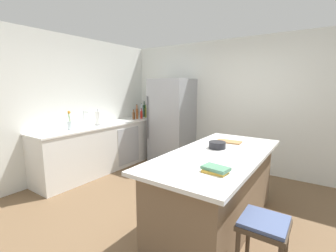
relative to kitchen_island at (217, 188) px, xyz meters
name	(u,v)px	position (x,y,z in m)	size (l,w,h in m)	color
ground_plane	(172,214)	(-0.56, -0.14, -0.46)	(7.20, 7.20, 0.00)	brown
wall_rear	(234,105)	(-0.56, 2.11, 0.84)	(6.00, 0.10, 2.60)	silver
wall_left	(61,107)	(-3.01, -0.14, 0.84)	(0.10, 6.00, 2.60)	silver
counter_run_left	(106,146)	(-2.65, 0.55, 0.01)	(0.64, 2.86, 0.93)	silver
kitchen_island	(217,188)	(0.00, 0.00, 0.00)	(0.98, 2.18, 0.90)	#7A6047
refrigerator	(172,121)	(-1.78, 1.69, 0.46)	(0.83, 0.77, 1.84)	#93969B
bar_stool	(263,233)	(0.69, -0.73, 0.08)	(0.36, 0.36, 0.66)	#473828
sink_faucet	(84,118)	(-2.70, 0.12, 0.63)	(0.15, 0.05, 0.30)	silver
flower_vase	(70,124)	(-2.62, -0.23, 0.58)	(0.08, 0.08, 0.33)	silver
paper_towel_roll	(98,118)	(-2.65, 0.39, 0.61)	(0.14, 0.14, 0.31)	gray
wine_bottle	(144,111)	(-2.72, 1.87, 0.63)	(0.07, 0.07, 0.39)	#19381E
olive_oil_bottle	(146,112)	(-2.59, 1.77, 0.60)	(0.06, 0.06, 0.32)	olive
soda_bottle	(142,112)	(-2.63, 1.67, 0.61)	(0.07, 0.07, 0.35)	silver
hot_sauce_bottle	(141,115)	(-2.56, 1.57, 0.57)	(0.05, 0.05, 0.24)	red
vinegar_bottle	(137,113)	(-2.61, 1.48, 0.61)	(0.06, 0.06, 0.34)	#994C23
syrup_bottle	(134,115)	(-2.62, 1.38, 0.57)	(0.06, 0.06, 0.23)	#5B3319
cookbook_stack	(216,169)	(0.23, -0.61, 0.47)	(0.26, 0.18, 0.06)	gold
mixing_bowl	(217,145)	(-0.09, 0.18, 0.49)	(0.22, 0.22, 0.08)	black
cutting_board	(229,142)	(-0.08, 0.58, 0.45)	(0.35, 0.21, 0.02)	#9E7042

